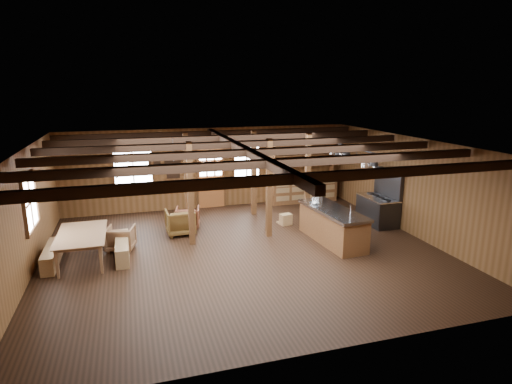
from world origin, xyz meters
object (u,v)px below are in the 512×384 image
Objects in this scene: kitchen_island at (332,225)px; armchair_c at (121,238)px; armchair_a at (180,222)px; armchair_b at (188,217)px; commercial_range at (379,205)px; dining_table at (85,247)px.

armchair_c is at bearing 165.07° from kitchen_island.
armchair_b is at bearing -121.20° from armchair_a.
kitchen_island is at bearing 153.47° from armchair_a.
kitchen_island is 3.67× the size of armchair_c.
commercial_range is (2.12, 1.03, 0.12)m from kitchen_island.
armchair_a is (-6.06, 0.79, -0.23)m from commercial_range.
armchair_a is (-3.94, 1.83, -0.11)m from kitchen_island.
commercial_range is at bearing -166.85° from armchair_c.
dining_table is at bearing 45.14° from armchair_c.
kitchen_island is 4.35m from armchair_a.
kitchen_island is 3.62× the size of armchair_b.
commercial_range is 7.71m from armchair_c.
armchair_c is at bearing 23.64° from armchair_a.
armchair_c is (-1.93, -1.29, -0.00)m from armchair_b.
kitchen_island is at bearing 159.30° from armchair_b.
commercial_range is at bearing 170.89° from armchair_a.
kitchen_island is 1.41× the size of commercial_range.
armchair_b is 2.32m from armchair_c.
commercial_range reaches higher than armchair_c.
commercial_range is at bearing 179.19° from armchair_b.
dining_table reaches higher than armchair_c.
kitchen_island reaches higher than armchair_b.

